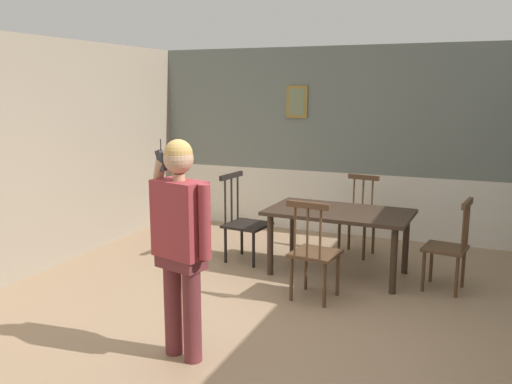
# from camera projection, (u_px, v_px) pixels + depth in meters

# --- Properties ---
(ground_plane) EXTENTS (7.49, 7.49, 0.00)m
(ground_plane) POSITION_uv_depth(u_px,v_px,m) (250.00, 327.00, 4.76)
(ground_plane) COLOR #9E7F60
(room_back_partition) EXTENTS (5.67, 0.17, 2.63)m
(room_back_partition) POSITION_uv_depth(u_px,v_px,m) (344.00, 146.00, 7.62)
(room_back_partition) COLOR slate
(room_back_partition) RESTS_ON ground_plane
(dining_table) EXTENTS (1.60, 0.96, 0.73)m
(dining_table) POSITION_uv_depth(u_px,v_px,m) (339.00, 219.00, 6.00)
(dining_table) COLOR #38281E
(dining_table) RESTS_ON ground_plane
(chair_near_window) EXTENTS (0.49, 0.49, 1.02)m
(chair_near_window) POSITION_uv_depth(u_px,v_px,m) (314.00, 252.00, 5.29)
(chair_near_window) COLOR #513823
(chair_near_window) RESTS_ON ground_plane
(chair_by_doorway) EXTENTS (0.53, 0.53, 1.06)m
(chair_by_doorway) POSITION_uv_depth(u_px,v_px,m) (244.00, 221.00, 6.52)
(chair_by_doorway) COLOR black
(chair_by_doorway) RESTS_ON ground_plane
(chair_at_table_head) EXTENTS (0.47, 0.47, 0.99)m
(chair_at_table_head) POSITION_uv_depth(u_px,v_px,m) (358.00, 217.00, 6.77)
(chair_at_table_head) COLOR #513823
(chair_at_table_head) RESTS_ON ground_plane
(chair_opposite_corner) EXTENTS (0.47, 0.47, 0.96)m
(chair_opposite_corner) POSITION_uv_depth(u_px,v_px,m) (449.00, 247.00, 5.55)
(chair_opposite_corner) COLOR #513823
(chair_opposite_corner) RESTS_ON ground_plane
(person_figure) EXTENTS (0.56, 0.33, 1.70)m
(person_figure) POSITION_uv_depth(u_px,v_px,m) (181.00, 235.00, 4.05)
(person_figure) COLOR brown
(person_figure) RESTS_ON ground_plane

